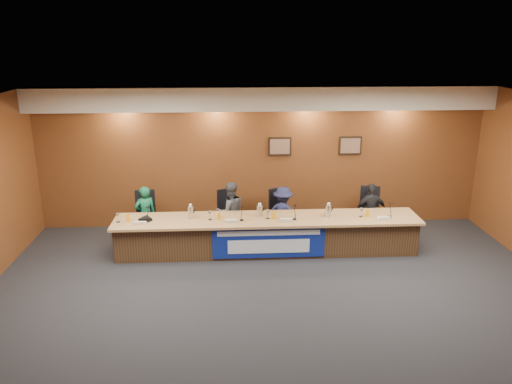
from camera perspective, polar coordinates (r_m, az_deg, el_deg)
floor at (r=8.18m, az=2.61°, el=-13.74°), size 10.00×10.00×0.00m
ceiling at (r=7.07m, az=2.98°, el=9.02°), size 10.00×8.00×0.04m
wall_back at (r=11.29m, az=0.68°, el=4.00°), size 10.00×0.04×3.20m
soffit at (r=10.80m, az=0.79°, el=10.66°), size 10.00×0.50×0.50m
dais_body at (r=10.16m, az=1.27°, el=-5.01°), size 6.00×0.80×0.70m
dais_top at (r=9.97m, az=1.31°, el=-3.13°), size 6.10×0.95×0.05m
banner at (r=9.76m, az=1.47°, el=-5.78°), size 2.20×0.02×0.65m
banner_text_upper at (r=9.67m, az=1.48°, el=-4.72°), size 2.00×0.01×0.10m
banner_text_lower at (r=9.78m, az=1.47°, el=-6.24°), size 1.60×0.01×0.28m
wall_photo_left at (r=11.24m, az=2.73°, el=5.23°), size 0.52×0.04×0.42m
wall_photo_right at (r=11.51m, az=10.71°, el=5.24°), size 0.52×0.04×0.42m
panelist_a at (r=10.76m, az=-12.52°, el=-2.56°), size 0.54×0.46×1.25m
panelist_b at (r=10.60m, az=-2.94°, el=-2.27°), size 0.75×0.65×1.31m
panelist_c at (r=10.69m, az=3.09°, el=-2.47°), size 0.87×0.69×1.18m
panelist_d at (r=11.05m, az=12.98°, el=-2.13°), size 0.73×0.34×1.22m
office_chair_a at (r=10.90m, az=-12.39°, el=-3.09°), size 0.56×0.56×0.08m
office_chair_b at (r=10.76m, az=-2.93°, el=-2.96°), size 0.62×0.62×0.08m
office_chair_c at (r=10.82m, az=3.03°, el=-2.84°), size 0.63×0.63×0.08m
office_chair_d at (r=11.18m, az=12.80°, el=-2.58°), size 0.58×0.58×0.08m
nameplate_a at (r=9.84m, az=-13.21°, el=-3.46°), size 0.24×0.08×0.10m
microphone_a at (r=9.99m, az=-12.16°, el=-3.27°), size 0.07×0.07×0.02m
juice_glass_a at (r=10.05m, az=-14.42°, el=-2.93°), size 0.06×0.06×0.15m
water_glass_a at (r=10.07m, az=-15.49°, el=-2.87°), size 0.08×0.08×0.18m
nameplate_b at (r=9.69m, az=-2.88°, el=-3.33°), size 0.24×0.08×0.10m
microphone_b at (r=9.84m, az=-1.65°, el=-3.21°), size 0.07×0.07×0.02m
juice_glass_b at (r=9.87m, az=-4.25°, el=-2.77°), size 0.06×0.06×0.15m
water_glass_b at (r=9.88m, az=-5.29°, el=-2.69°), size 0.08×0.08×0.18m
nameplate_c at (r=9.75m, az=3.53°, el=-3.21°), size 0.24×0.08×0.10m
microphone_c at (r=9.91m, az=4.42°, el=-3.09°), size 0.07×0.07×0.02m
juice_glass_c at (r=9.89m, az=2.06°, el=-2.69°), size 0.06×0.06×0.15m
water_glass_c at (r=9.90m, az=1.34°, el=-2.57°), size 0.08×0.08×0.18m
nameplate_d at (r=10.15m, az=14.53°, el=-2.91°), size 0.24×0.08×0.10m
microphone_d at (r=10.37m, az=14.98°, el=-2.72°), size 0.07×0.07×0.02m
juice_glass_d at (r=10.25m, az=12.62°, el=-2.38°), size 0.06×0.06×0.15m
water_glass_d at (r=10.22m, az=11.95°, el=-2.32°), size 0.08×0.08×0.18m
carafe_left at (r=9.98m, az=-7.48°, el=-2.33°), size 0.11×0.11×0.25m
carafe_mid at (r=10.01m, az=0.42°, el=-2.18°), size 0.12×0.12×0.23m
carafe_right at (r=10.08m, az=8.25°, el=-2.16°), size 0.11×0.11×0.25m
speakerphone at (r=10.10m, az=-12.47°, el=-2.98°), size 0.32×0.32×0.05m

